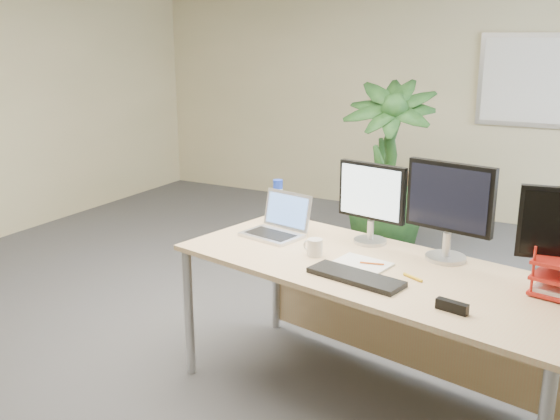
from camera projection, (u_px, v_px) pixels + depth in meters
The scene contains 15 objects.
floor at pixel (239, 363), 3.93m from camera, with size 8.00×8.00×0.00m, color #424146.
back_wall at pixel (427, 95), 6.96m from camera, with size 7.00×0.04×2.70m, color #C0B888.
whiteboard at pixel (544, 81), 6.33m from camera, with size 1.30×0.04×0.95m.
desk at pixel (386, 291), 3.40m from camera, with size 2.29×1.32×0.83m.
floor_plant at pixel (385, 178), 5.62m from camera, with size 0.84×0.84×1.50m, color #143918.
monitor_left at pixel (372, 198), 3.57m from camera, with size 0.42×0.19×0.47m.
monitor_right at pixel (449, 205), 3.28m from camera, with size 0.48×0.22×0.53m.
laptop at pixel (278, 225), 3.78m from camera, with size 0.40×0.36×0.25m.
keyboard at pixel (356, 277), 3.08m from camera, with size 0.49×0.16×0.03m, color black.
coffee_mug at pixel (314, 247), 3.41m from camera, with size 0.12×0.08×0.09m.
spiral_notebook at pixel (362, 264), 3.28m from camera, with size 0.28×0.21×0.01m, color white.
orange_pen at pixel (372, 263), 3.26m from camera, with size 0.01×0.01×0.13m, color orange.
yellow_highlighter at pixel (413, 277), 3.09m from camera, with size 0.02×0.02×0.12m, color gold.
water_bottle at pixel (278, 201), 4.07m from camera, with size 0.07×0.07×0.27m.
stapler at pixel (452, 306), 2.72m from camera, with size 0.14×0.04×0.05m, color black.
Camera 1 is at (1.91, -2.98, 1.99)m, focal length 40.00 mm.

